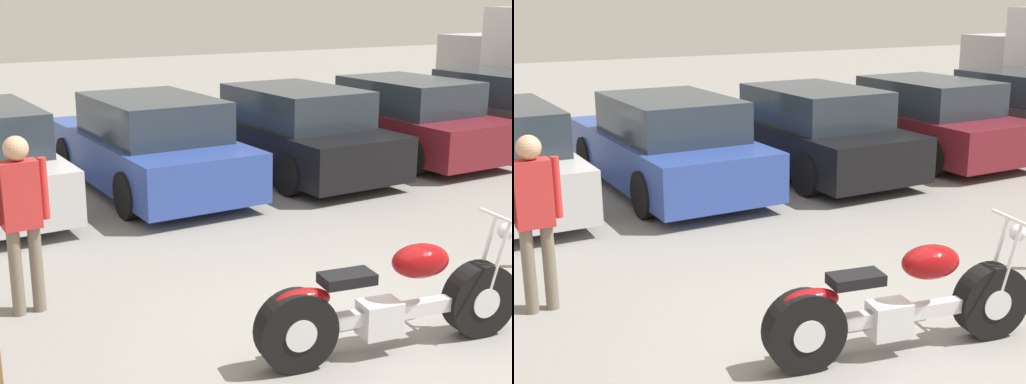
{
  "view_description": "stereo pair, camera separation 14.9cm",
  "coord_description": "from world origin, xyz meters",
  "views": [
    {
      "loc": [
        -3.86,
        -4.36,
        2.9
      ],
      "look_at": [
        -0.02,
        2.09,
        0.85
      ],
      "focal_mm": 50.0,
      "sensor_mm": 36.0,
      "label": 1
    },
    {
      "loc": [
        -3.73,
        -4.43,
        2.9
      ],
      "look_at": [
        -0.02,
        2.09,
        0.85
      ],
      "focal_mm": 50.0,
      "sensor_mm": 36.0,
      "label": 2
    }
  ],
  "objects": [
    {
      "name": "person_standing",
      "position": [
        -2.51,
        2.12,
        1.02
      ],
      "size": [
        0.52,
        0.23,
        1.71
      ],
      "color": "#726656",
      "rests_on": "ground_plane"
    },
    {
      "name": "parked_car_dark_grey",
      "position": [
        7.79,
        5.69,
        0.69
      ],
      "size": [
        1.91,
        4.51,
        1.47
      ],
      "color": "#3D3D42",
      "rests_on": "ground_plane"
    },
    {
      "name": "parked_car_maroon",
      "position": [
        5.28,
        5.68,
        0.69
      ],
      "size": [
        1.91,
        4.51,
        1.47
      ],
      "color": "maroon",
      "rests_on": "ground_plane"
    },
    {
      "name": "parked_car_black",
      "position": [
        2.76,
        5.67,
        0.69
      ],
      "size": [
        1.91,
        4.51,
        1.47
      ],
      "color": "black",
      "rests_on": "ground_plane"
    },
    {
      "name": "ground_plane",
      "position": [
        0.0,
        0.0,
        0.0
      ],
      "size": [
        60.0,
        60.0,
        0.0
      ],
      "primitive_type": "plane",
      "color": "gray"
    },
    {
      "name": "motorcycle",
      "position": [
        -0.09,
        -0.22,
        0.43
      ],
      "size": [
        2.43,
        0.86,
        1.08
      ],
      "color": "black",
      "rests_on": "ground_plane"
    },
    {
      "name": "parked_car_blue",
      "position": [
        0.24,
        5.8,
        0.69
      ],
      "size": [
        1.91,
        4.51,
        1.47
      ],
      "color": "#2D479E",
      "rests_on": "ground_plane"
    }
  ]
}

